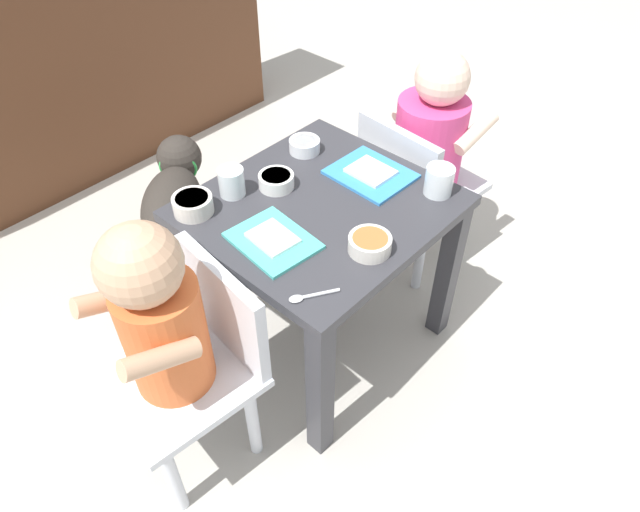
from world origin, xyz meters
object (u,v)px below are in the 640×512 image
object	(u,v)px
dining_table	(320,234)
spoon_by_left_tray	(309,296)
seated_child_right	(427,143)
cereal_bowl_right_side	(370,244)
dog	(174,196)
water_cup_left	(232,183)
seated_child_left	(169,327)
water_cup_right	(439,182)
food_tray_right	(371,173)
veggie_bowl_near	(305,145)
cereal_bowl_left_side	(193,204)
veggie_bowl_far	(276,180)
food_tray_left	(273,240)

from	to	relation	value
dining_table	spoon_by_left_tray	distance (m)	0.30
seated_child_right	cereal_bowl_right_side	xyz separation A→B (m)	(-0.48, -0.18, 0.06)
dog	water_cup_left	bearing A→B (deg)	-100.16
seated_child_left	water_cup_right	distance (m)	0.66
seated_child_left	food_tray_right	size ratio (longest dim) A/B	3.61
food_tray_right	veggie_bowl_near	bearing A→B (deg)	99.28
food_tray_right	cereal_bowl_right_side	xyz separation A→B (m)	(-0.20, -0.16, 0.01)
water_cup_left	cereal_bowl_right_side	distance (m)	0.35
cereal_bowl_left_side	spoon_by_left_tray	distance (m)	0.36
water_cup_left	dog	bearing A→B (deg)	79.84
dining_table	veggie_bowl_near	world-z (taller)	veggie_bowl_near
dog	cereal_bowl_left_side	size ratio (longest dim) A/B	4.29
food_tray_right	veggie_bowl_far	distance (m)	0.22
water_cup_right	water_cup_left	bearing A→B (deg)	133.03
dining_table	spoon_by_left_tray	bearing A→B (deg)	-141.60
dining_table	veggie_bowl_near	size ratio (longest dim) A/B	7.07
seated_child_right	dining_table	bearing A→B (deg)	-179.19
veggie_bowl_near	dining_table	bearing A→B (deg)	-127.16
seated_child_left	water_cup_right	world-z (taller)	seated_child_left
food_tray_left	veggie_bowl_near	bearing A→B (deg)	32.75
seated_child_right	spoon_by_left_tray	size ratio (longest dim) A/B	7.25
cereal_bowl_right_side	veggie_bowl_near	bearing A→B (deg)	63.46
dining_table	veggie_bowl_near	distance (m)	0.24
food_tray_right	veggie_bowl_near	size ratio (longest dim) A/B	2.44
cereal_bowl_right_side	food_tray_left	bearing A→B (deg)	125.60
dog	spoon_by_left_tray	distance (m)	0.78
water_cup_left	cereal_bowl_left_side	bearing A→B (deg)	172.76
dining_table	cereal_bowl_left_side	xyz separation A→B (m)	(-0.21, 0.18, 0.11)
seated_child_right	cereal_bowl_right_side	bearing A→B (deg)	-158.94
dog	veggie_bowl_far	bearing A→B (deg)	-87.55
seated_child_right	cereal_bowl_right_side	world-z (taller)	seated_child_right
seated_child_right	veggie_bowl_near	size ratio (longest dim) A/B	8.68
seated_child_left	spoon_by_left_tray	distance (m)	0.27
food_tray_right	cereal_bowl_left_side	world-z (taller)	cereal_bowl_left_side
seated_child_left	spoon_by_left_tray	xyz separation A→B (m)	(0.21, -0.16, 0.04)
food_tray_left	water_cup_left	world-z (taller)	water_cup_left
seated_child_right	dog	xyz separation A→B (m)	(-0.47, 0.54, -0.19)
water_cup_left	water_cup_right	size ratio (longest dim) A/B	0.97
veggie_bowl_far	cereal_bowl_left_side	bearing A→B (deg)	160.30
dog	food_tray_left	distance (m)	0.63
food_tray_right	cereal_bowl_right_side	distance (m)	0.26
dog	food_tray_left	bearing A→B (deg)	-102.14
veggie_bowl_near	spoon_by_left_tray	world-z (taller)	veggie_bowl_near
food_tray_left	water_cup_right	distance (m)	0.40
seated_child_right	dog	world-z (taller)	seated_child_right
dining_table	water_cup_left	xyz separation A→B (m)	(-0.11, 0.17, 0.12)
food_tray_left	dining_table	bearing A→B (deg)	5.46
seated_child_left	food_tray_left	xyz separation A→B (m)	(0.27, -0.00, 0.04)
seated_child_left	water_cup_left	size ratio (longest dim) A/B	10.31
dog	food_tray_right	bearing A→B (deg)	-70.49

